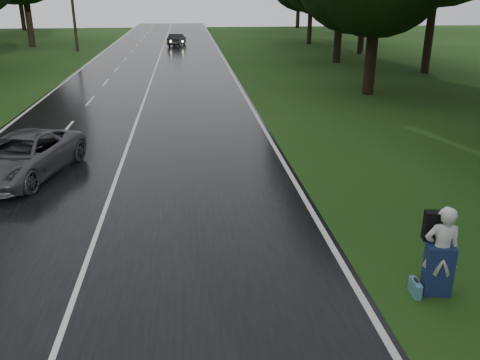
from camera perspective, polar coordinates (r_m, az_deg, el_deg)
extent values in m
plane|color=#214314|center=(10.82, -18.50, -13.38)|extent=(160.00, 160.00, 0.00)
cube|color=black|center=(29.45, -10.77, 8.89)|extent=(12.00, 140.00, 0.04)
cube|color=silver|center=(29.44, -10.77, 8.94)|extent=(0.12, 140.00, 0.01)
imported|color=#424447|center=(18.08, -23.36, 2.51)|extent=(3.60, 5.53, 1.42)
imported|color=black|center=(58.73, -7.17, 15.49)|extent=(2.10, 4.07, 1.28)
imported|color=silver|center=(10.95, 21.80, -7.49)|extent=(0.78, 0.59, 1.95)
cube|color=navy|center=(11.15, 21.51, -9.43)|extent=(0.60, 0.46, 1.09)
cube|color=black|center=(10.97, 21.20, -4.86)|extent=(0.48, 0.31, 0.62)
cube|color=teal|center=(11.13, 19.20, -11.47)|extent=(0.16, 0.46, 0.32)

